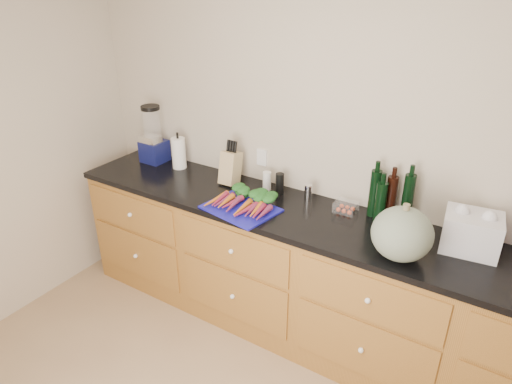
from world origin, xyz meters
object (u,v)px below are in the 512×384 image
Objects in this scene: paper_towel at (179,153)px; knife_block at (230,168)px; cutting_board at (241,209)px; tomato_box at (346,207)px; blender_appliance at (153,138)px; carrots at (244,202)px; squash at (402,234)px.

paper_towel is 0.50m from knife_block.
tomato_box is at bearing 29.54° from cutting_board.
tomato_box is (1.37, 0.01, -0.09)m from paper_towel.
tomato_box is (0.58, 0.33, 0.03)m from cutting_board.
cutting_board is 1.11m from blender_appliance.
knife_block is at bearing 137.92° from carrots.
carrots is 1.02m from squash.
paper_towel reaches higher than carrots.
blender_appliance reaches higher than squash.
squash is 2.31× the size of tomato_box.
paper_towel reaches higher than cutting_board.
knife_block is 1.68× the size of tomato_box.
paper_towel is at bearing 160.40° from carrots.
blender_appliance reaches higher than paper_towel.
squash is 1.37× the size of knife_block.
tomato_box is at bearing 0.42° from paper_towel.
blender_appliance is at bearing 178.67° from knife_block.
knife_block is at bearing -1.33° from blender_appliance.
carrots is 0.92× the size of blender_appliance.
knife_block is (-0.29, 0.26, 0.08)m from carrots.
tomato_box is (0.87, 0.03, -0.08)m from knife_block.
paper_towel is 1.37m from tomato_box.
cutting_board is 0.05m from carrots.
blender_appliance is 0.76m from knife_block.
carrots is 0.65m from tomato_box.
blender_appliance is (-1.04, 0.32, 0.19)m from cutting_board.
squash is at bearing -36.94° from tomato_box.
cutting_board is 1.91× the size of knife_block.
squash is at bearing -2.12° from carrots.
squash reaches higher than knife_block.
blender_appliance is (-2.06, 0.32, 0.05)m from squash.
cutting_board is at bearing -150.46° from tomato_box.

